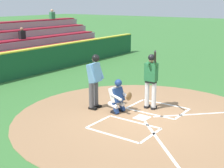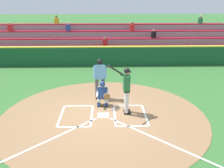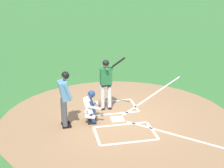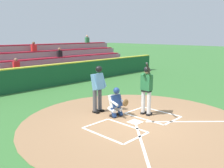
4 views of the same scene
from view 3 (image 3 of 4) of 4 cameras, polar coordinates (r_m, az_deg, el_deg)
ground_plane at (r=11.37m, az=0.95°, el=-6.11°), size 120.00×120.00×0.00m
dirt_circle at (r=11.37m, az=0.95°, el=-6.08°), size 8.00×8.00×0.01m
home_plate_and_chalk at (r=11.58m, az=5.22°, el=-5.62°), size 7.93×4.91×0.01m
batter at (r=11.74m, az=-0.99°, el=0.52°), size 0.92×0.73×2.13m
catcher at (r=10.97m, az=-3.60°, el=-3.76°), size 0.59×0.65×1.13m
plate_umpire at (r=10.58m, az=-8.18°, el=-1.96°), size 0.60×0.45×1.86m
baseball at (r=10.99m, az=4.63°, el=-6.92°), size 0.07×0.07×0.07m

